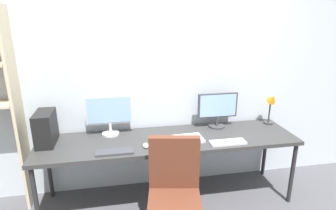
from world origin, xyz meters
TOP-DOWN VIEW (x-y plane):
  - wall_back at (0.00, 1.02)m, footprint 5.09×0.10m
  - desk at (0.00, 0.60)m, footprint 2.69×0.68m
  - office_chair at (-0.08, -0.05)m, footprint 0.52×0.52m
  - monitor_left at (-0.60, 0.81)m, footprint 0.49×0.18m
  - monitor_right at (0.60, 0.81)m, footprint 0.46×0.18m
  - pc_tower at (-1.22, 0.70)m, footprint 0.17×0.34m
  - desk_lamp at (1.24, 0.78)m, footprint 0.11×0.16m
  - keyboard_left at (-0.56, 0.37)m, footprint 0.35×0.13m
  - keyboard_right at (0.56, 0.37)m, footprint 0.36×0.13m
  - computer_mouse at (-0.26, 0.44)m, footprint 0.06×0.10m
  - laptop_closed at (0.18, 0.52)m, footprint 0.33×0.24m

SIDE VIEW (x-z plane):
  - office_chair at x=-0.08m, z-range -0.09..0.90m
  - desk at x=0.00m, z-range 0.32..1.06m
  - keyboard_left at x=-0.56m, z-range 0.74..0.76m
  - keyboard_right at x=0.56m, z-range 0.74..0.76m
  - laptop_closed at x=0.18m, z-range 0.74..0.76m
  - computer_mouse at x=-0.26m, z-range 0.74..0.77m
  - pc_tower at x=-1.22m, z-range 0.74..1.07m
  - monitor_right at x=0.60m, z-range 0.77..1.17m
  - monitor_left at x=-0.60m, z-range 0.77..1.21m
  - desk_lamp at x=1.24m, z-range 0.80..1.19m
  - wall_back at x=0.00m, z-range 0.00..2.60m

